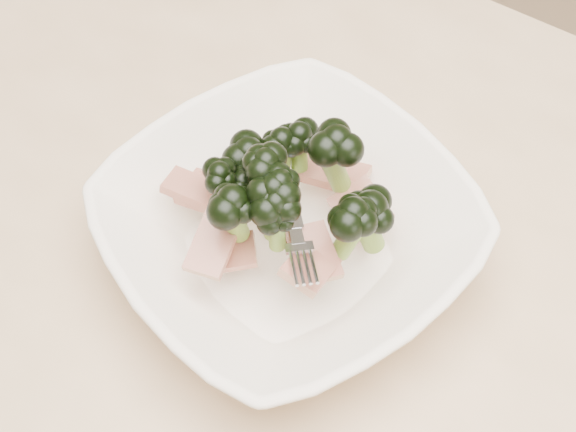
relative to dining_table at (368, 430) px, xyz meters
The scene contains 2 objects.
dining_table is the anchor object (origin of this frame).
broccoli_dish 0.18m from the dining_table, 155.15° to the left, with size 0.32×0.32×0.11m.
Camera 1 is at (0.07, -0.22, 1.27)m, focal length 50.00 mm.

